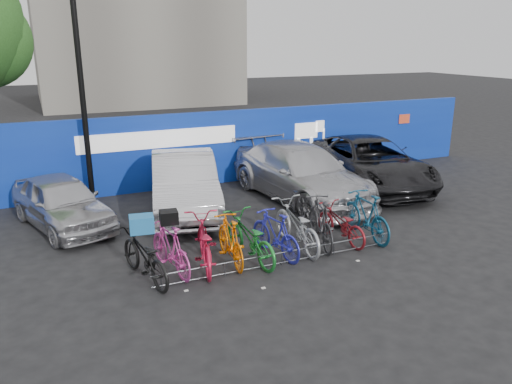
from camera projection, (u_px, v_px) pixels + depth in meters
ground at (270, 254)px, 11.19m from camera, size 100.00×100.00×0.00m
hoarding at (191, 150)px, 16.09m from camera, size 22.00×0.18×2.40m
lamppost at (82, 90)px, 13.72m from camera, size 0.25×0.50×6.11m
bike_rack at (282, 258)px, 10.62m from camera, size 5.60×0.03×0.30m
car_0 at (62, 202)px, 12.66m from camera, size 2.68×4.20×1.33m
car_1 at (184, 183)px, 13.81m from camera, size 2.73×5.12×1.60m
car_2 at (301, 173)px, 14.90m from camera, size 2.83×5.75×1.61m
car_3 at (369, 162)px, 16.25m from camera, size 3.42×5.95×1.56m
bike_0 at (144, 256)px, 9.83m from camera, size 1.12×2.07×1.03m
bike_1 at (170, 248)px, 10.18m from camera, size 0.81×1.84×1.07m
bike_2 at (204, 243)px, 10.43m from camera, size 1.14×2.15×1.07m
bike_3 at (230, 240)px, 10.61m from camera, size 0.60×1.76×1.04m
bike_4 at (249, 238)px, 10.71m from camera, size 0.96×2.06×1.04m
bike_5 at (275, 234)px, 10.96m from camera, size 0.80×1.79×1.04m
bike_6 at (296, 226)px, 11.36m from camera, size 0.76×2.11×1.10m
bike_7 at (321, 222)px, 11.53m from camera, size 1.01×1.98×1.15m
bike_8 at (341, 224)px, 11.75m from camera, size 0.79×1.77×0.90m
bike_9 at (366, 215)px, 11.94m from camera, size 0.59×1.94×1.15m
cargo_crate at (142, 224)px, 9.63m from camera, size 0.51×0.41×0.33m
cargo_topcase at (169, 217)px, 9.99m from camera, size 0.40×0.36×0.26m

